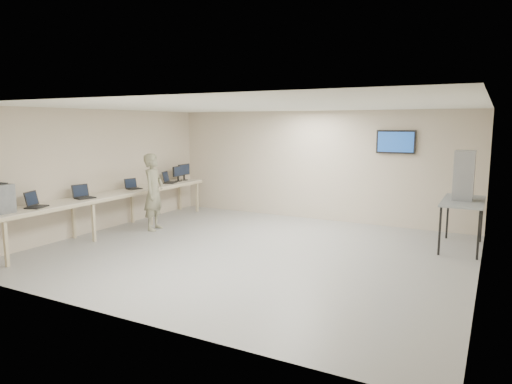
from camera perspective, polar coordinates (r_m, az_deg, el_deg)
The scene contains 11 objects.
room at distance 8.75m, azimuth -0.25°, elevation 1.55°, with size 8.01×7.01×2.81m.
workbench at distance 10.96m, azimuth -17.31°, elevation -0.50°, with size 0.76×6.00×0.90m.
laptop_0 at distance 9.65m, azimuth -25.96°, elevation -1.27°, with size 0.43×0.46×0.30m.
laptop_1 at distance 10.38m, azimuth -20.81°, elevation -0.33°, with size 0.40×0.44×0.29m.
laptop_2 at distance 11.47m, azimuth -15.16°, elevation 0.69°, with size 0.36×0.39×0.26m.
laptop_3 at distance 12.44m, azimuth -10.92°, elevation 1.49°, with size 0.43×0.46×0.31m.
monitor_near at distance 12.72m, azimuth -9.71°, elevation 2.46°, with size 0.19×0.42×0.42m.
monitor_far at distance 12.93m, azimuth -8.98°, elevation 2.67°, with size 0.20×0.46×0.45m.
soldier at distance 10.90m, azimuth -12.65°, elevation 0.00°, with size 0.65×0.43×1.79m, color #6D7052.
side_table at distance 9.92m, azimuth 24.48°, elevation -1.32°, with size 0.76×1.63×0.98m.
storage_bins at distance 9.84m, azimuth 24.57°, elevation 1.90°, with size 0.37×0.41×0.98m.
Camera 1 is at (4.14, -7.60, 2.48)m, focal length 32.00 mm.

